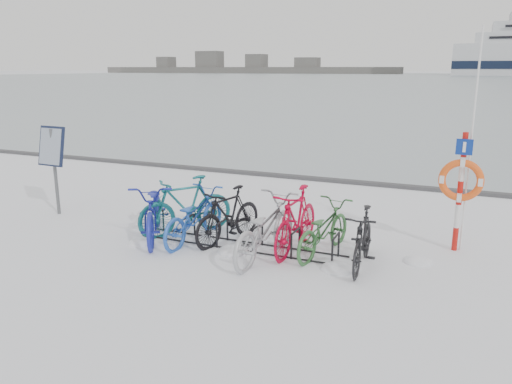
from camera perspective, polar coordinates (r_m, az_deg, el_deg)
ground at (r=9.28m, az=-1.87°, el=-6.22°), size 900.00×900.00×0.00m
ice_sheet at (r=162.96m, az=22.27°, el=11.90°), size 400.00×298.00×0.02m
quay_edge at (r=14.62m, az=7.91°, el=1.41°), size 400.00×0.25×0.10m
bike_rack at (r=9.22m, az=-1.88°, el=-5.17°), size 4.00×0.48×0.46m
info_board at (r=11.83m, az=-22.27°, el=4.30°), size 0.67×0.27×1.98m
lifebuoy_station at (r=9.38m, az=22.41°, el=1.23°), size 0.75×0.22×3.89m
shoreline at (r=295.92m, az=-2.14°, el=13.95°), size 180.00×12.00×9.50m
bike_0 at (r=9.81m, az=-11.56°, el=-1.80°), size 1.77×2.32×1.17m
bike_1 at (r=9.93m, az=-8.04°, el=-1.40°), size 1.62×1.92×1.19m
bike_2 at (r=9.53m, az=-7.14°, el=-2.56°), size 0.78×1.98×1.02m
bike_3 at (r=9.41m, az=-3.18°, el=-2.50°), size 0.96×1.85×1.07m
bike_4 at (r=8.59m, az=1.00°, el=-3.98°), size 0.94×2.18×1.11m
bike_5 at (r=8.96m, az=4.62°, el=-3.04°), size 0.64×1.98×1.18m
bike_6 at (r=8.88m, az=7.69°, el=-4.01°), size 0.99×1.92×0.96m
bike_7 at (r=8.40m, az=12.11°, el=-5.08°), size 0.54×1.70×1.01m
snow_drifts at (r=9.15m, az=-0.10°, el=-6.53°), size 6.00×1.84×0.20m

